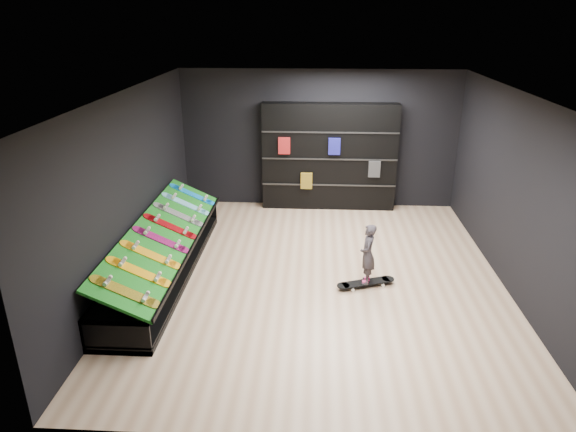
# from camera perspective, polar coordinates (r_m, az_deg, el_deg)

# --- Properties ---
(floor) EXTENTS (6.00, 7.00, 0.01)m
(floor) POSITION_cam_1_polar(r_m,az_deg,el_deg) (8.60, 3.28, -6.77)
(floor) COLOR tan
(floor) RESTS_ON ground
(ceiling) EXTENTS (6.00, 7.00, 0.01)m
(ceiling) POSITION_cam_1_polar(r_m,az_deg,el_deg) (7.64, 3.77, 13.43)
(ceiling) COLOR white
(ceiling) RESTS_ON ground
(wall_back) EXTENTS (6.00, 0.02, 3.00)m
(wall_back) POSITION_cam_1_polar(r_m,az_deg,el_deg) (11.36, 3.49, 8.47)
(wall_back) COLOR black
(wall_back) RESTS_ON ground
(wall_front) EXTENTS (6.00, 0.02, 3.00)m
(wall_front) POSITION_cam_1_polar(r_m,az_deg,el_deg) (4.82, 3.55, -10.93)
(wall_front) COLOR black
(wall_front) RESTS_ON ground
(wall_left) EXTENTS (0.02, 7.00, 3.00)m
(wall_left) POSITION_cam_1_polar(r_m,az_deg,el_deg) (8.51, -17.15, 2.98)
(wall_left) COLOR black
(wall_left) RESTS_ON ground
(wall_right) EXTENTS (0.02, 7.00, 3.00)m
(wall_right) POSITION_cam_1_polar(r_m,az_deg,el_deg) (8.56, 24.03, 2.13)
(wall_right) COLOR black
(wall_right) RESTS_ON ground
(display_rack) EXTENTS (0.90, 4.50, 0.50)m
(display_rack) POSITION_cam_1_polar(r_m,az_deg,el_deg) (8.84, -13.51, -4.73)
(display_rack) COLOR black
(display_rack) RESTS_ON ground
(turf_ramp) EXTENTS (0.92, 4.50, 0.46)m
(turf_ramp) POSITION_cam_1_polar(r_m,az_deg,el_deg) (8.63, -13.46, -2.00)
(turf_ramp) COLOR #0E5D11
(turf_ramp) RESTS_ON display_rack
(back_shelving) EXTENTS (2.90, 0.34, 2.32)m
(back_shelving) POSITION_cam_1_polar(r_m,az_deg,el_deg) (11.27, 4.60, 6.56)
(back_shelving) COLOR black
(back_shelving) RESTS_ON ground
(floor_skateboard) EXTENTS (1.00, 0.54, 0.09)m
(floor_skateboard) POSITION_cam_1_polar(r_m,az_deg,el_deg) (8.37, 8.63, -7.52)
(floor_skateboard) COLOR black
(floor_skateboard) RESTS_ON ground
(child) EXTENTS (0.18, 0.24, 0.59)m
(child) POSITION_cam_1_polar(r_m,az_deg,el_deg) (8.21, 8.77, -5.42)
(child) COLOR black
(child) RESTS_ON floor_skateboard
(display_board_0) EXTENTS (0.93, 0.22, 0.50)m
(display_board_0) POSITION_cam_1_polar(r_m,az_deg,el_deg) (7.01, -17.62, -8.02)
(display_board_0) COLOR yellow
(display_board_0) RESTS_ON turf_ramp
(display_board_1) EXTENTS (0.93, 0.22, 0.50)m
(display_board_1) POSITION_cam_1_polar(r_m,az_deg,el_deg) (7.46, -16.22, -5.99)
(display_board_1) COLOR yellow
(display_board_1) RESTS_ON turf_ramp
(display_board_2) EXTENTS (0.93, 0.22, 0.50)m
(display_board_2) POSITION_cam_1_polar(r_m,az_deg,el_deg) (7.91, -14.99, -4.18)
(display_board_2) COLOR orange
(display_board_2) RESTS_ON turf_ramp
(display_board_3) EXTENTS (0.93, 0.22, 0.50)m
(display_board_3) POSITION_cam_1_polar(r_m,az_deg,el_deg) (8.38, -13.90, -2.57)
(display_board_3) COLOR #E5198C
(display_board_3) RESTS_ON turf_ramp
(display_board_4) EXTENTS (0.93, 0.22, 0.50)m
(display_board_4) POSITION_cam_1_polar(r_m,az_deg,el_deg) (8.86, -12.92, -1.14)
(display_board_4) COLOR red
(display_board_4) RESTS_ON turf_ramp
(display_board_5) EXTENTS (0.93, 0.22, 0.50)m
(display_board_5) POSITION_cam_1_polar(r_m,az_deg,el_deg) (9.34, -12.05, 0.15)
(display_board_5) COLOR black
(display_board_5) RESTS_ON turf_ramp
(display_board_6) EXTENTS (0.93, 0.22, 0.50)m
(display_board_6) POSITION_cam_1_polar(r_m,az_deg,el_deg) (9.83, -11.27, 1.32)
(display_board_6) COLOR #0CB2E5
(display_board_6) RESTS_ON turf_ramp
(display_board_7) EXTENTS (0.93, 0.22, 0.50)m
(display_board_7) POSITION_cam_1_polar(r_m,az_deg,el_deg) (10.32, -10.55, 2.37)
(display_board_7) COLOR blue
(display_board_7) RESTS_ON turf_ramp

